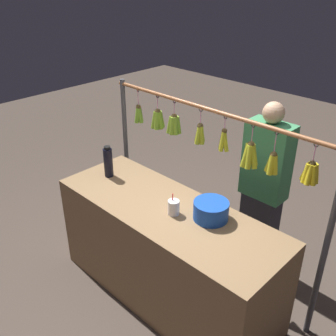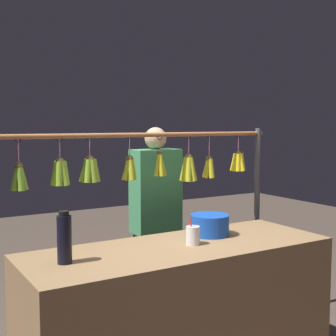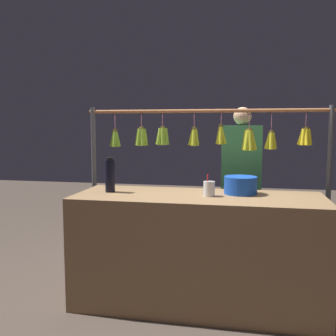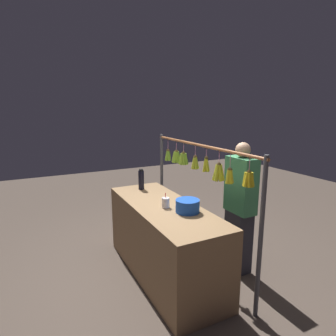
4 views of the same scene
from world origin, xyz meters
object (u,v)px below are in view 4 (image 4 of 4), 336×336
(drink_cup, at_px, (166,203))
(water_bottle, at_px, (141,180))
(vendor_person, at_px, (240,209))
(blue_bucket, at_px, (188,206))

(drink_cup, bearing_deg, water_bottle, -2.01)
(water_bottle, distance_m, drink_cup, 0.81)
(water_bottle, relative_size, drink_cup, 1.69)
(vendor_person, bearing_deg, water_bottle, 39.06)
(blue_bucket, distance_m, vendor_person, 0.75)
(drink_cup, xyz_separation_m, vendor_person, (-0.23, -0.87, -0.15))
(water_bottle, bearing_deg, blue_bucket, -173.53)
(water_bottle, height_order, vendor_person, vendor_person)
(water_bottle, bearing_deg, drink_cup, 177.99)
(water_bottle, relative_size, blue_bucket, 1.10)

